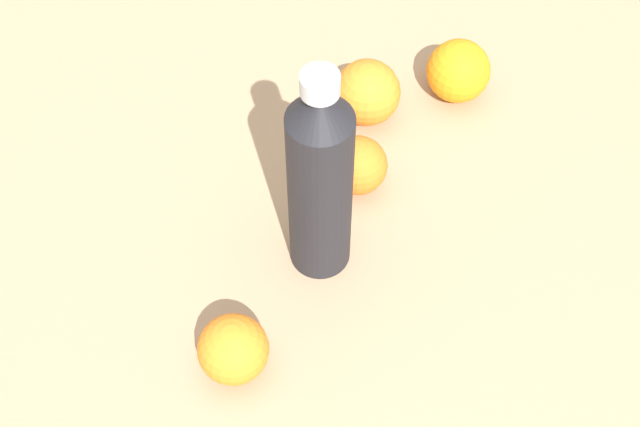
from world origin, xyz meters
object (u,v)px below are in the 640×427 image
at_px(orange_0, 458,71).
at_px(orange_1, 233,349).
at_px(orange_3, 358,165).
at_px(orange_2, 367,93).
at_px(water_bottle, 320,181).

bearing_deg(orange_0, orange_1, 102.56).
bearing_deg(orange_3, orange_0, -84.84).
distance_m(orange_2, orange_3, 0.11).
height_order(water_bottle, orange_2, water_bottle).
distance_m(orange_0, orange_3, 0.19).
relative_size(orange_2, orange_3, 1.18).
height_order(orange_2, orange_3, orange_2).
xyz_separation_m(orange_1, orange_3, (0.08, -0.26, -0.00)).
bearing_deg(water_bottle, orange_0, -38.98).
height_order(water_bottle, orange_1, water_bottle).
bearing_deg(orange_0, water_bottle, 101.59).
bearing_deg(orange_0, orange_3, 95.16).
height_order(orange_0, orange_1, orange_0).
bearing_deg(orange_1, orange_3, -72.16).
bearing_deg(orange_1, water_bottle, -75.67).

